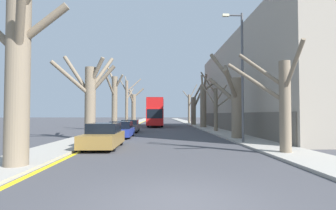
{
  "coord_description": "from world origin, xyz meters",
  "views": [
    {
      "loc": [
        -0.37,
        -5.84,
        1.96
      ],
      "look_at": [
        0.77,
        30.94,
        3.25
      ],
      "focal_mm": 28.0,
      "sensor_mm": 36.0,
      "label": 1
    }
  ],
  "objects_px": {
    "double_decker_bus": "(155,111)",
    "lamp_post": "(241,71)",
    "street_tree_right_1": "(234,101)",
    "street_tree_right_5": "(189,107)",
    "street_tree_left_1": "(90,96)",
    "street_tree_left_4": "(134,107)",
    "street_tree_right_0": "(282,101)",
    "parked_car_0": "(104,136)",
    "parked_car_1": "(121,130)",
    "street_tree_right_2": "(215,106)",
    "parked_car_2": "(130,126)",
    "street_tree_right_3": "(204,103)",
    "street_tree_left_2": "(114,100)",
    "street_tree_left_0": "(19,68)",
    "street_tree_left_3": "(127,101)",
    "street_tree_right_4": "(194,109)"
  },
  "relations": [
    {
      "from": "double_decker_bus",
      "to": "lamp_post",
      "type": "height_order",
      "value": "lamp_post"
    },
    {
      "from": "street_tree_right_1",
      "to": "street_tree_right_5",
      "type": "distance_m",
      "value": 33.58
    },
    {
      "from": "street_tree_left_1",
      "to": "street_tree_right_1",
      "type": "relative_size",
      "value": 0.97
    },
    {
      "from": "street_tree_left_4",
      "to": "street_tree_right_1",
      "type": "height_order",
      "value": "street_tree_left_4"
    },
    {
      "from": "street_tree_right_0",
      "to": "parked_car_0",
      "type": "height_order",
      "value": "street_tree_right_0"
    },
    {
      "from": "street_tree_left_4",
      "to": "parked_car_1",
      "type": "xyz_separation_m",
      "value": [
        1.95,
        -29.94,
        -2.68
      ]
    },
    {
      "from": "street_tree_left_1",
      "to": "street_tree_right_2",
      "type": "relative_size",
      "value": 1.03
    },
    {
      "from": "parked_car_1",
      "to": "parked_car_2",
      "type": "xyz_separation_m",
      "value": [
        0.0,
        6.47,
        -0.0
      ]
    },
    {
      "from": "street_tree_left_4",
      "to": "street_tree_right_5",
      "type": "distance_m",
      "value": 11.43
    },
    {
      "from": "street_tree_right_2",
      "to": "lamp_post",
      "type": "relative_size",
      "value": 0.75
    },
    {
      "from": "street_tree_left_1",
      "to": "street_tree_right_3",
      "type": "xyz_separation_m",
      "value": [
        11.71,
        16.38,
        0.13
      ]
    },
    {
      "from": "street_tree_right_5",
      "to": "parked_car_0",
      "type": "distance_m",
      "value": 39.75
    },
    {
      "from": "street_tree_left_4",
      "to": "street_tree_right_2",
      "type": "distance_m",
      "value": 26.0
    },
    {
      "from": "parked_car_0",
      "to": "lamp_post",
      "type": "bearing_deg",
      "value": 12.13
    },
    {
      "from": "street_tree_right_2",
      "to": "street_tree_left_2",
      "type": "bearing_deg",
      "value": 167.25
    },
    {
      "from": "street_tree_left_0",
      "to": "parked_car_0",
      "type": "relative_size",
      "value": 1.77
    },
    {
      "from": "street_tree_left_3",
      "to": "double_decker_bus",
      "type": "height_order",
      "value": "street_tree_left_3"
    },
    {
      "from": "street_tree_left_3",
      "to": "street_tree_right_3",
      "type": "height_order",
      "value": "street_tree_left_3"
    },
    {
      "from": "street_tree_left_3",
      "to": "double_decker_bus",
      "type": "xyz_separation_m",
      "value": [
        4.54,
        0.53,
        -1.62
      ]
    },
    {
      "from": "street_tree_left_4",
      "to": "street_tree_right_0",
      "type": "height_order",
      "value": "street_tree_left_4"
    },
    {
      "from": "street_tree_right_4",
      "to": "street_tree_right_1",
      "type": "bearing_deg",
      "value": -90.41
    },
    {
      "from": "street_tree_right_3",
      "to": "street_tree_right_4",
      "type": "distance_m",
      "value": 8.83
    },
    {
      "from": "street_tree_right_3",
      "to": "street_tree_right_5",
      "type": "bearing_deg",
      "value": 90.48
    },
    {
      "from": "street_tree_left_0",
      "to": "street_tree_right_4",
      "type": "distance_m",
      "value": 37.87
    },
    {
      "from": "street_tree_right_3",
      "to": "double_decker_bus",
      "type": "height_order",
      "value": "street_tree_right_3"
    },
    {
      "from": "street_tree_left_4",
      "to": "double_decker_bus",
      "type": "height_order",
      "value": "street_tree_left_4"
    },
    {
      "from": "street_tree_right_2",
      "to": "street_tree_right_3",
      "type": "xyz_separation_m",
      "value": [
        0.07,
        8.17,
        0.66
      ]
    },
    {
      "from": "street_tree_left_4",
      "to": "parked_car_1",
      "type": "height_order",
      "value": "street_tree_left_4"
    },
    {
      "from": "street_tree_left_4",
      "to": "parked_car_1",
      "type": "distance_m",
      "value": 30.12
    },
    {
      "from": "double_decker_bus",
      "to": "parked_car_0",
      "type": "xyz_separation_m",
      "value": [
        -2.55,
        -27.08,
        -1.79
      ]
    },
    {
      "from": "street_tree_right_3",
      "to": "parked_car_0",
      "type": "bearing_deg",
      "value": -113.72
    },
    {
      "from": "street_tree_left_3",
      "to": "parked_car_2",
      "type": "height_order",
      "value": "street_tree_left_3"
    },
    {
      "from": "street_tree_right_3",
      "to": "lamp_post",
      "type": "relative_size",
      "value": 0.89
    },
    {
      "from": "street_tree_left_4",
      "to": "street_tree_right_4",
      "type": "height_order",
      "value": "street_tree_right_4"
    },
    {
      "from": "parked_car_0",
      "to": "street_tree_right_2",
      "type": "bearing_deg",
      "value": 54.96
    },
    {
      "from": "parked_car_0",
      "to": "street_tree_right_4",
      "type": "bearing_deg",
      "value": 73.02
    },
    {
      "from": "street_tree_right_3",
      "to": "street_tree_right_4",
      "type": "relative_size",
      "value": 1.08
    },
    {
      "from": "street_tree_left_1",
      "to": "lamp_post",
      "type": "height_order",
      "value": "lamp_post"
    },
    {
      "from": "parked_car_0",
      "to": "street_tree_right_1",
      "type": "bearing_deg",
      "value": 28.56
    },
    {
      "from": "street_tree_right_2",
      "to": "street_tree_right_5",
      "type": "height_order",
      "value": "street_tree_right_5"
    },
    {
      "from": "parked_car_1",
      "to": "street_tree_right_1",
      "type": "bearing_deg",
      "value": -12.01
    },
    {
      "from": "street_tree_left_3",
      "to": "parked_car_1",
      "type": "xyz_separation_m",
      "value": [
        1.98,
        -19.65,
        -3.46
      ]
    },
    {
      "from": "street_tree_left_3",
      "to": "street_tree_right_0",
      "type": "distance_m",
      "value": 31.42
    },
    {
      "from": "street_tree_right_1",
      "to": "parked_car_2",
      "type": "xyz_separation_m",
      "value": [
        -9.1,
        8.4,
        -2.32
      ]
    },
    {
      "from": "street_tree_left_2",
      "to": "street_tree_left_3",
      "type": "height_order",
      "value": "street_tree_left_3"
    },
    {
      "from": "street_tree_right_4",
      "to": "street_tree_right_0",
      "type": "bearing_deg",
      "value": -90.12
    },
    {
      "from": "street_tree_left_3",
      "to": "street_tree_right_4",
      "type": "height_order",
      "value": "street_tree_left_3"
    },
    {
      "from": "street_tree_right_0",
      "to": "street_tree_right_5",
      "type": "xyz_separation_m",
      "value": [
        0.14,
        41.3,
        0.79
      ]
    },
    {
      "from": "street_tree_right_0",
      "to": "parked_car_2",
      "type": "relative_size",
      "value": 1.22
    },
    {
      "from": "street_tree_right_4",
      "to": "double_decker_bus",
      "type": "relative_size",
      "value": 0.64
    }
  ]
}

